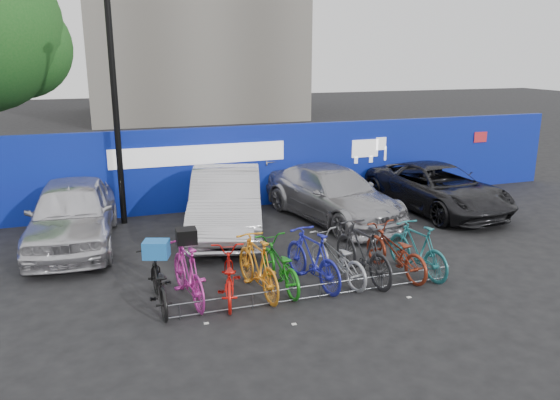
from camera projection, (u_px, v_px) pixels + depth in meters
name	position (u px, v px, depth m)	size (l,w,h in m)	color
ground	(308.00, 286.00, 10.73)	(100.00, 100.00, 0.00)	black
hoarding	(234.00, 167.00, 15.91)	(22.00, 0.18, 2.40)	#0B2199
lamppost	(115.00, 100.00, 13.84)	(0.25, 0.50, 6.11)	black
bike_rack	(320.00, 290.00, 10.14)	(5.60, 0.03, 0.30)	#595B60
car_0	(72.00, 213.00, 12.80)	(1.86, 4.64, 1.58)	silver
car_1	(226.00, 202.00, 13.78)	(1.69, 4.84, 1.60)	#B1B0B5
car_2	(333.00, 194.00, 14.88)	(1.98, 4.87, 1.41)	#9B9B9F
car_3	(437.00, 188.00, 15.73)	(2.21, 4.79, 1.33)	black
bike_0	(158.00, 282.00, 9.74)	(0.63, 1.79, 0.94)	black
bike_1	(188.00, 272.00, 9.94)	(0.53, 1.88, 1.13)	#CB2E9F
bike_2	(228.00, 276.00, 10.02)	(0.62, 1.77, 0.93)	red
bike_3	(258.00, 265.00, 10.24)	(0.54, 1.90, 1.14)	orange
bike_4	(279.00, 265.00, 10.51)	(0.63, 1.82, 0.96)	#167C16
bike_5	(313.00, 258.00, 10.62)	(0.54, 1.90, 1.14)	#1E229D
bike_6	(337.00, 258.00, 10.83)	(0.64, 1.83, 0.96)	#96989C
bike_7	(363.00, 251.00, 10.88)	(0.56, 1.99, 1.20)	#242426
bike_8	(395.00, 251.00, 11.16)	(0.67, 1.92, 1.01)	maroon
bike_9	(417.00, 249.00, 11.17)	(0.52, 1.82, 1.10)	#227076
cargo_crate	(156.00, 249.00, 9.58)	(0.43, 0.33, 0.31)	blue
cargo_topcase	(186.00, 236.00, 9.76)	(0.36, 0.32, 0.27)	black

